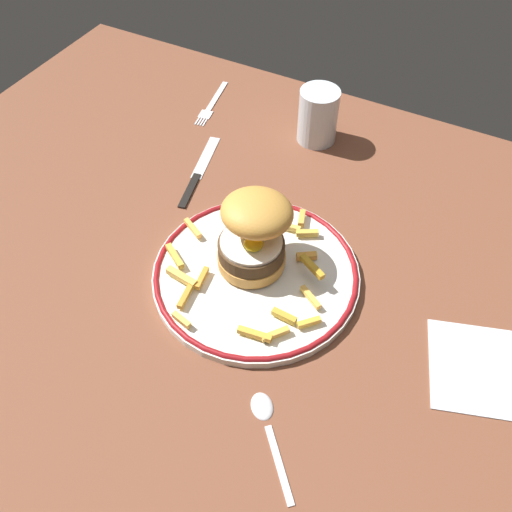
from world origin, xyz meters
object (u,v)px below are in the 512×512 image
(fork, at_px, (212,104))
(spoon, at_px, (266,417))
(water_glass, at_px, (318,118))
(burger, at_px, (254,232))
(knife, at_px, (196,176))
(napkin, at_px, (474,368))
(dinner_plate, at_px, (256,274))

(fork, bearing_deg, spoon, -53.67)
(water_glass, height_order, spoon, water_glass)
(burger, distance_m, knife, 0.22)
(napkin, bearing_deg, burger, 176.34)
(burger, height_order, napkin, burger)
(napkin, bearing_deg, spoon, -138.14)
(burger, height_order, spoon, burger)
(dinner_plate, distance_m, spoon, 0.21)
(burger, bearing_deg, fork, 129.39)
(dinner_plate, bearing_deg, burger, 123.69)
(water_glass, relative_size, napkin, 0.75)
(knife, bearing_deg, napkin, -16.20)
(fork, height_order, napkin, same)
(knife, distance_m, spoon, 0.43)
(fork, xyz_separation_m, napkin, (0.57, -0.33, 0.00))
(dinner_plate, bearing_deg, water_glass, 99.01)
(burger, xyz_separation_m, spoon, (0.12, -0.20, -0.07))
(knife, bearing_deg, spoon, -47.66)
(fork, bearing_deg, water_glass, -0.63)
(fork, bearing_deg, burger, -50.61)
(napkin, bearing_deg, knife, 163.80)
(dinner_plate, bearing_deg, fork, 129.09)
(dinner_plate, xyz_separation_m, burger, (-0.01, 0.02, 0.06))
(spoon, relative_size, napkin, 0.87)
(spoon, bearing_deg, knife, 132.34)
(spoon, bearing_deg, fork, 126.33)
(fork, bearing_deg, napkin, -29.97)
(burger, bearing_deg, water_glass, 97.28)
(burger, relative_size, spoon, 1.11)
(fork, relative_size, knife, 0.81)
(dinner_plate, height_order, burger, burger)
(fork, bearing_deg, knife, -66.49)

